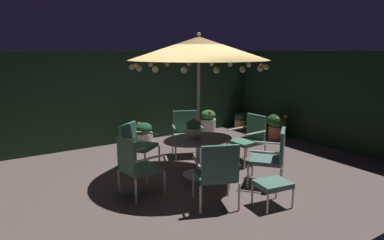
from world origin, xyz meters
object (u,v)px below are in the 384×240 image
Objects in this scene: patio_dining_table at (198,148)px; potted_plant_right_near at (277,125)px; patio_chair_southwest at (187,130)px; potted_plant_right_far at (208,121)px; patio_chair_southeast at (273,154)px; patio_chair_north at (136,142)px; centerpiece_planter at (193,128)px; patio_umbrella at (199,49)px; patio_chair_south at (250,136)px; patio_chair_northeast at (135,164)px; potted_plant_back_left at (240,120)px; patio_chair_east at (217,171)px; potted_plant_back_center at (144,133)px; ottoman_footrest at (273,185)px.

patio_dining_table is 3.55m from potted_plant_right_near.
patio_chair_southwest is 1.52× the size of potted_plant_right_far.
patio_chair_north is at bearing 127.72° from patio_chair_southeast.
potted_plant_right_near is (3.47, 1.13, -0.58)m from centerpiece_planter.
centerpiece_planter is (-0.11, 0.00, -1.45)m from patio_umbrella.
patio_chair_south is at bearing 66.43° from patio_chair_southeast.
patio_chair_north is (-0.69, 1.12, -0.44)m from centerpiece_planter.
patio_chair_northeast is 1.94× the size of potted_plant_back_left.
patio_chair_southeast is (0.89, -1.07, 0.01)m from patio_dining_table.
potted_plant_right_near is at bearing 28.24° from patio_chair_south.
patio_chair_north is 1.28× the size of potted_plant_right_near.
potted_plant_back_center is (0.63, 4.02, -0.33)m from patio_chair_east.
patio_chair_east is at bearing -147.95° from potted_plant_right_near.
patio_chair_east is (0.29, -2.42, 0.06)m from patio_chair_north.
patio_dining_table is at bearing -92.30° from potted_plant_back_center.
patio_chair_southeast is 1.85× the size of potted_plant_back_center.
patio_dining_table is at bearing -54.31° from patio_chair_north.
potted_plant_back_left is 1.51m from potted_plant_right_near.
potted_plant_right_near reaches higher than potted_plant_right_far.
patio_chair_northeast is at bearing -142.59° from patio_chair_southwest.
patio_chair_south reaches higher than patio_chair_northeast.
centerpiece_planter is 3.74m from potted_plant_right_far.
patio_umbrella is at bearing -54.31° from patio_chair_north.
centerpiece_planter is 1.53m from patio_chair_southeast.
patio_dining_table is 2.49× the size of ottoman_footrest.
patio_umbrella is at bearing -128.47° from potted_plant_right_far.
patio_chair_east is at bearing -134.45° from potted_plant_back_left.
patio_chair_southeast is at bearing -50.28° from patio_umbrella.
potted_plant_right_far reaches higher than potted_plant_back_left.
patio_chair_east is 4.58m from potted_plant_right_near.
centerpiece_planter is at bearing -58.23° from patio_chair_north.
patio_chair_northeast is (-0.57, -1.31, 0.02)m from patio_chair_north.
patio_chair_south is 2.89m from potted_plant_right_far.
patio_chair_northeast is 2.79m from patio_chair_south.
potted_plant_back_center is 3.62m from potted_plant_right_near.
patio_chair_southwest is at bearing 84.32° from ottoman_footrest.
patio_chair_northeast is (-1.27, -0.19, -0.42)m from centerpiece_planter.
patio_chair_east is 4.08m from potted_plant_back_center.
ottoman_footrest is 1.10× the size of potted_plant_back_left.
patio_dining_table is 1.41× the size of patio_chair_northeast.
patio_chair_southeast reaches higher than potted_plant_right_near.
patio_dining_table is 1.34× the size of patio_chair_east.
potted_plant_right_far is (2.77, 4.12, -0.27)m from patio_chair_east.
patio_chair_north is 3.03m from ottoman_footrest.
patio_chair_south is at bearing -25.36° from patio_chair_north.
patio_chair_northeast is (-1.38, -0.18, -0.01)m from patio_dining_table.
patio_chair_south is 1.87× the size of potted_plant_back_center.
patio_chair_east reaches higher than potted_plant_back_left.
patio_chair_south reaches higher than ottoman_footrest.
patio_chair_north is 0.88× the size of patio_chair_east.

